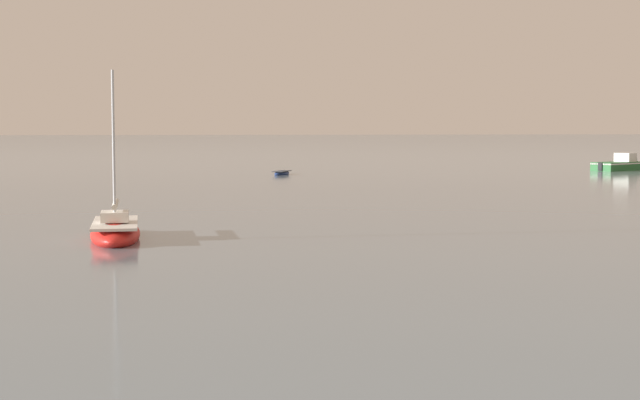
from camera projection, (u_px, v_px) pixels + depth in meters
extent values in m
ellipsoid|color=red|center=(115.00, 234.00, 39.64)|extent=(2.38, 6.47, 1.10)
cube|color=silver|center=(115.00, 223.00, 39.60)|extent=(2.12, 5.51, 0.11)
cube|color=silver|center=(115.00, 216.00, 39.27)|extent=(1.18, 1.60, 0.39)
cylinder|color=#B7BABF|center=(114.00, 146.00, 38.80)|extent=(0.11, 0.11, 6.03)
cylinder|color=beige|center=(115.00, 204.00, 40.33)|extent=(0.44, 3.50, 0.22)
ellipsoid|color=navy|center=(282.00, 173.00, 89.83)|extent=(2.12, 3.23, 0.48)
cube|color=#33383F|center=(282.00, 171.00, 89.82)|extent=(2.01, 3.00, 0.06)
cube|color=#33383F|center=(282.00, 172.00, 89.82)|extent=(0.95, 0.53, 0.05)
cube|color=#23602D|center=(617.00, 168.00, 97.92)|extent=(6.08, 5.07, 1.12)
cone|color=#23602D|center=(634.00, 167.00, 99.81)|extent=(2.71, 2.86, 2.25)
cube|color=silver|center=(618.00, 163.00, 97.93)|extent=(6.21, 5.18, 0.12)
cube|color=silver|center=(625.00, 157.00, 98.70)|extent=(2.11, 2.24, 0.87)
cube|color=#384751|center=(629.00, 157.00, 99.13)|extent=(1.18, 1.60, 0.69)
cube|color=black|center=(601.00, 167.00, 96.14)|extent=(0.54, 0.57, 0.80)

